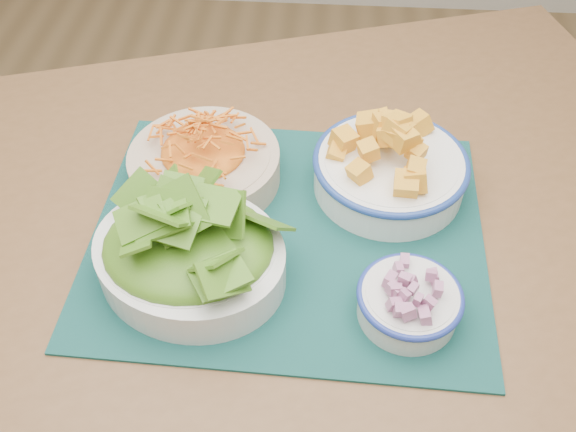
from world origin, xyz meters
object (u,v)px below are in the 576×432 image
object	(u,v)px
placemat	(288,233)
squash_bowl	(391,161)
carrot_bowl	(204,159)
lettuce_bowl	(188,246)
onion_bowl	(410,298)
table	(257,270)

from	to	relation	value
placemat	squash_bowl	size ratio (longest dim) A/B	1.87
carrot_bowl	lettuce_bowl	size ratio (longest dim) A/B	0.89
carrot_bowl	lettuce_bowl	world-z (taller)	lettuce_bowl
placemat	lettuce_bowl	size ratio (longest dim) A/B	1.74
squash_bowl	onion_bowl	distance (m)	0.21
squash_bowl	onion_bowl	world-z (taller)	squash_bowl
table	placemat	bearing A→B (deg)	-26.93
lettuce_bowl	onion_bowl	bearing A→B (deg)	11.32
onion_bowl	carrot_bowl	bearing A→B (deg)	142.01
table	placemat	xyz separation A→B (m)	(0.04, -0.01, 0.09)
placemat	carrot_bowl	world-z (taller)	carrot_bowl
carrot_bowl	squash_bowl	world-z (taller)	squash_bowl
carrot_bowl	squash_bowl	distance (m)	0.25
onion_bowl	lettuce_bowl	bearing A→B (deg)	170.86
table	lettuce_bowl	xyz separation A→B (m)	(-0.07, -0.08, 0.14)
table	carrot_bowl	xyz separation A→B (m)	(-0.08, 0.08, 0.13)
placemat	squash_bowl	distance (m)	0.17
carrot_bowl	onion_bowl	size ratio (longest dim) A/B	1.94
lettuce_bowl	placemat	bearing A→B (deg)	54.53
onion_bowl	placemat	bearing A→B (deg)	141.32
carrot_bowl	onion_bowl	world-z (taller)	carrot_bowl
table	lettuce_bowl	world-z (taller)	lettuce_bowl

